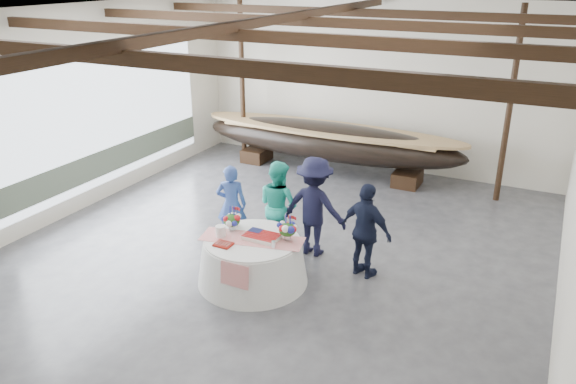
% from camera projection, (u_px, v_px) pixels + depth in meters
% --- Properties ---
extents(floor, '(10.00, 12.00, 0.01)m').
position_uv_depth(floor, '(271.00, 257.00, 10.82)').
color(floor, '#3D3D42').
rests_on(floor, ground).
extents(wall_back, '(10.00, 0.02, 4.50)m').
position_uv_depth(wall_back, '(375.00, 86.00, 14.97)').
color(wall_back, silver).
rests_on(wall_back, ground).
extents(wall_left, '(0.02, 12.00, 4.50)m').
position_uv_depth(wall_left, '(64.00, 115.00, 12.04)').
color(wall_left, silver).
rests_on(wall_left, ground).
extents(ceiling, '(10.00, 12.00, 0.01)m').
position_uv_depth(ceiling, '(268.00, 13.00, 9.14)').
color(ceiling, white).
rests_on(ceiling, wall_back).
extents(pavilion_structure, '(9.80, 11.76, 4.50)m').
position_uv_depth(pavilion_structure, '(290.00, 39.00, 10.02)').
color(pavilion_structure, black).
rests_on(pavilion_structure, ground).
extents(open_bay, '(0.03, 7.00, 3.20)m').
position_uv_depth(open_bay, '(102.00, 123.00, 13.01)').
color(open_bay, silver).
rests_on(open_bay, ground).
extents(longboat_display, '(7.35, 1.47, 1.38)m').
position_uv_depth(longboat_display, '(328.00, 141.00, 14.96)').
color(longboat_display, black).
rests_on(longboat_display, ground).
extents(banquet_table, '(1.94, 1.94, 0.83)m').
position_uv_depth(banquet_table, '(253.00, 260.00, 9.84)').
color(banquet_table, silver).
rests_on(banquet_table, ground).
extents(tabletop_items, '(1.87, 1.00, 0.40)m').
position_uv_depth(tabletop_items, '(255.00, 228.00, 9.74)').
color(tabletop_items, red).
rests_on(tabletop_items, banquet_table).
extents(guest_woman_blue, '(0.71, 0.60, 1.64)m').
position_uv_depth(guest_woman_blue, '(231.00, 205.00, 11.11)').
color(guest_woman_blue, navy).
rests_on(guest_woman_blue, ground).
extents(guest_woman_teal, '(1.05, 0.94, 1.78)m').
position_uv_depth(guest_woman_teal, '(278.00, 205.00, 10.92)').
color(guest_woman_teal, '#23B59E').
rests_on(guest_woman_teal, ground).
extents(guest_man_left, '(1.28, 0.76, 1.95)m').
position_uv_depth(guest_man_left, '(314.00, 207.00, 10.63)').
color(guest_man_left, black).
rests_on(guest_man_left, ground).
extents(guest_man_right, '(1.11, 0.72, 1.76)m').
position_uv_depth(guest_man_right, '(366.00, 231.00, 9.86)').
color(guest_man_right, black).
rests_on(guest_man_right, ground).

